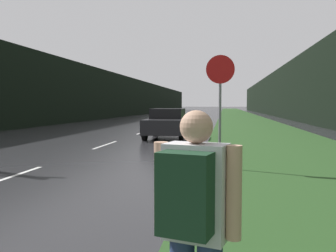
# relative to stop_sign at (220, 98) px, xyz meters

# --- Properties ---
(grass_verge) EXTENTS (6.00, 240.00, 0.02)m
(grass_verge) POSITION_rel_stop_sign_xyz_m (2.38, 30.61, -1.91)
(grass_verge) COLOR #26471E
(grass_verge) RESTS_ON ground_plane
(lane_stripe_b) EXTENTS (0.12, 3.00, 0.01)m
(lane_stripe_b) POSITION_rel_stop_sign_xyz_m (-4.93, -2.00, -1.91)
(lane_stripe_b) COLOR silver
(lane_stripe_b) RESTS_ON ground_plane
(lane_stripe_c) EXTENTS (0.12, 3.00, 0.01)m
(lane_stripe_c) POSITION_rel_stop_sign_xyz_m (-4.93, 5.00, -1.91)
(lane_stripe_c) COLOR silver
(lane_stripe_c) RESTS_ON ground_plane
(lane_stripe_d) EXTENTS (0.12, 3.00, 0.01)m
(lane_stripe_d) POSITION_rel_stop_sign_xyz_m (-4.93, 12.00, -1.91)
(lane_stripe_d) COLOR silver
(lane_stripe_d) RESTS_ON ground_plane
(treeline_far_side) EXTENTS (2.00, 140.00, 5.95)m
(treeline_far_side) POSITION_rel_stop_sign_xyz_m (-15.24, 40.61, 1.06)
(treeline_far_side) COLOR black
(treeline_far_side) RESTS_ON ground_plane
(treeline_near_side) EXTENTS (2.00, 140.00, 6.71)m
(treeline_near_side) POSITION_rel_stop_sign_xyz_m (8.38, 40.61, 1.44)
(treeline_near_side) COLOR black
(treeline_near_side) RESTS_ON ground_plane
(stop_sign) EXTENTS (0.76, 0.07, 3.05)m
(stop_sign) POSITION_rel_stop_sign_xyz_m (0.00, 0.00, 0.00)
(stop_sign) COLOR slate
(stop_sign) RESTS_ON ground_plane
(hitchhiker_with_backpack) EXTENTS (0.57, 0.48, 1.70)m
(hitchhiker_with_backpack) POSITION_rel_stop_sign_xyz_m (-0.07, -7.38, -0.94)
(hitchhiker_with_backpack) COLOR navy
(hitchhiker_with_backpack) RESTS_ON ground_plane
(car_passing_near) EXTENTS (1.99, 4.22, 1.53)m
(car_passing_near) POSITION_rel_stop_sign_xyz_m (-2.78, 8.41, -1.15)
(car_passing_near) COLOR black
(car_passing_near) RESTS_ON ground_plane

